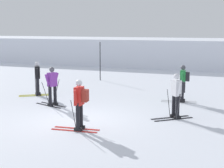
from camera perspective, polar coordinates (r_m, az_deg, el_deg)
ground_plane at (r=12.72m, az=-5.77°, el=-6.04°), size 120.00×120.00×0.00m
far_snow_ridge at (r=31.68m, az=11.00°, el=5.29°), size 80.00×8.40×2.37m
skier_green at (r=15.82m, az=11.87°, el=0.40°), size 1.63×1.00×1.71m
skier_purple at (r=14.97m, az=-10.02°, el=-0.20°), size 1.63×0.96×1.71m
skier_white at (r=12.91m, az=10.79°, el=-1.58°), size 1.45×1.33×1.71m
skier_red at (r=11.24m, az=-5.43°, el=-3.08°), size 1.63×1.00×1.71m
skier_black at (r=17.47m, az=-12.44°, el=1.09°), size 1.51×1.24×1.71m
trail_marker_pole at (r=22.03m, az=-2.01°, el=3.84°), size 0.06×0.06×2.48m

